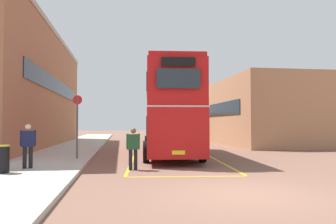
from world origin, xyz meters
TOP-DOWN VIEW (x-y plane):
  - ground_plane at (0.00, 14.40)m, footprint 135.60×135.60m
  - sidewalk_left at (-6.50, 16.80)m, footprint 4.00×57.60m
  - brick_building_left at (-11.59, 18.66)m, footprint 7.11×23.81m
  - depot_building_right at (9.62, 21.01)m, footprint 8.30×16.26m
  - double_decker_bus at (-0.36, 10.29)m, footprint 3.49×10.98m
  - single_deck_bus at (2.80, 30.22)m, footprint 3.21×9.90m
  - pedestrian_boarding at (-2.60, 4.71)m, footprint 0.53×0.34m
  - pedestrian_waiting_near at (-6.46, 4.67)m, footprint 0.52×0.36m
  - litter_bin at (-7.01, 3.59)m, footprint 0.53×0.53m
  - bus_stop_sign at (-5.13, 7.96)m, footprint 0.44×0.11m
  - bay_marking_yellow at (-0.43, 8.31)m, footprint 5.27×13.14m

SIDE VIEW (x-z plane):
  - ground_plane at x=0.00m, z-range 0.00..0.00m
  - bay_marking_yellow at x=-0.43m, z-range 0.00..0.01m
  - sidewalk_left at x=-6.50m, z-range 0.00..0.14m
  - litter_bin at x=-7.01m, z-range 0.14..1.06m
  - pedestrian_boarding at x=-2.60m, z-range 0.12..1.74m
  - pedestrian_waiting_near at x=-6.46m, z-range 0.26..1.88m
  - single_deck_bus at x=2.80m, z-range 0.13..3.15m
  - bus_stop_sign at x=-5.13m, z-range 0.42..3.42m
  - double_decker_bus at x=-0.36m, z-range 0.14..4.89m
  - depot_building_right at x=9.62m, z-range 0.00..5.56m
  - brick_building_left at x=-11.59m, z-range 0.00..8.96m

